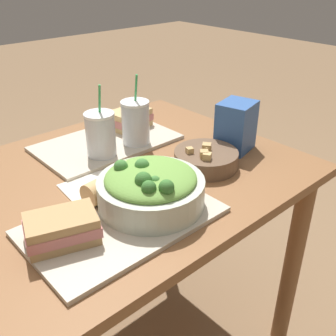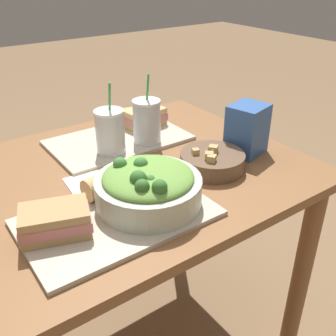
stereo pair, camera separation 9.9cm
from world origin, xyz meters
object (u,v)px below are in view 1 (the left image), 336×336
sandwich_near (62,229)px  napkin_folded (93,185)px  drink_cup_dark (101,136)px  salad_bowl (149,187)px  baguette_near (106,187)px  chip_bag (236,126)px  sandwich_far (130,119)px  drink_cup_red (136,124)px  baguette_far (109,118)px  soup_bowl (206,158)px

sandwich_near → napkin_folded: sandwich_near is taller
napkin_folded → drink_cup_dark: bearing=47.2°
salad_bowl → drink_cup_dark: 0.32m
napkin_folded → sandwich_near: bearing=-136.7°
baguette_near → chip_bag: chip_bag is taller
sandwich_near → sandwich_far: (0.49, 0.41, -0.00)m
drink_cup_red → napkin_folded: 0.28m
sandwich_near → chip_bag: chip_bag is taller
baguette_far → chip_bag: 0.46m
sandwich_near → drink_cup_dark: 0.42m
sandwich_far → soup_bowl: bearing=-98.4°
chip_bag → sandwich_near: bearing=171.5°
drink_cup_dark → drink_cup_red: bearing=-0.0°
salad_bowl → soup_bowl: bearing=12.5°
napkin_folded → salad_bowl: bearing=-77.2°
salad_bowl → baguette_far: size_ratio=2.13×
chip_bag → napkin_folded: size_ratio=0.90×
chip_bag → napkin_folded: bearing=152.6°
salad_bowl → baguette_far: salad_bowl is taller
salad_bowl → baguette_near: size_ratio=2.20×
sandwich_near → baguette_far: bearing=65.5°
salad_bowl → sandwich_far: salad_bowl is taller
soup_bowl → drink_cup_red: 0.27m
salad_bowl → drink_cup_red: drink_cup_red is taller
soup_bowl → sandwich_far: sandwich_far is taller
soup_bowl → baguette_far: bearing=96.3°
salad_bowl → chip_bag: (0.42, 0.08, 0.02)m
sandwich_near → baguette_near: (0.17, 0.08, -0.00)m
salad_bowl → napkin_folded: salad_bowl is taller
drink_cup_dark → drink_cup_red: 0.13m
sandwich_far → napkin_folded: 0.39m
drink_cup_dark → napkin_folded: (-0.11, -0.12, -0.07)m
sandwich_far → napkin_folded: size_ratio=0.89×
soup_bowl → baguette_near: bearing=172.7°
chip_bag → baguette_far: bearing=102.9°
baguette_far → drink_cup_dark: 0.23m
salad_bowl → baguette_near: salad_bowl is taller
drink_cup_red → napkin_folded: (-0.25, -0.12, -0.08)m
sandwich_far → baguette_far: size_ratio=1.26×
baguette_far → napkin_folded: 0.40m
soup_bowl → drink_cup_dark: (-0.20, 0.25, 0.05)m
baguette_far → chip_bag: chip_bag is taller
drink_cup_dark → chip_bag: 0.42m
salad_bowl → baguette_near: (-0.06, 0.10, -0.02)m
soup_bowl → chip_bag: bearing=8.1°
salad_bowl → chip_bag: chip_bag is taller
salad_bowl → drink_cup_red: (0.20, 0.31, 0.02)m
soup_bowl → sandwich_near: (-0.49, -0.04, 0.02)m
drink_cup_red → sandwich_far: bearing=61.7°
sandwich_far → baguette_near: bearing=-142.8°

